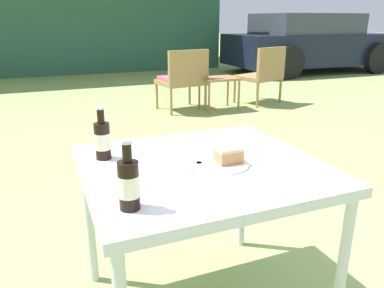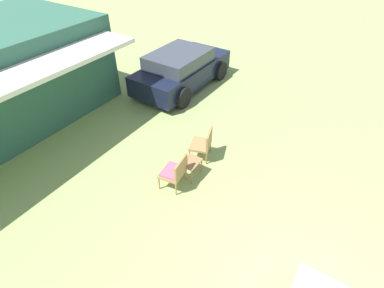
# 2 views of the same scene
# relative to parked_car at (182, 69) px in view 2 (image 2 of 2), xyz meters

# --- Properties ---
(parked_car) EXTENTS (4.00, 2.08, 1.34)m
(parked_car) POSITION_rel_parked_car_xyz_m (0.00, 0.00, 0.00)
(parked_car) COLOR black
(parked_car) RESTS_ON ground_plane
(wicker_chair_cushioned) EXTENTS (0.65, 0.58, 0.84)m
(wicker_chair_cushioned) POSITION_rel_parked_car_xyz_m (-4.27, -2.74, -0.20)
(wicker_chair_cushioned) COLOR #9E7547
(wicker_chair_cushioned) RESTS_ON ground_plane
(wicker_chair_plain) EXTENTS (0.72, 0.67, 0.84)m
(wicker_chair_plain) POSITION_rel_parked_car_xyz_m (-3.01, -2.76, -0.19)
(wicker_chair_plain) COLOR #9E7547
(wicker_chair_plain) RESTS_ON ground_plane
(garden_side_table) EXTENTS (0.50, 0.38, 0.45)m
(garden_side_table) POSITION_rel_parked_car_xyz_m (-3.79, -2.87, -0.27)
(garden_side_table) COLOR #996B42
(garden_side_table) RESTS_ON ground_plane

